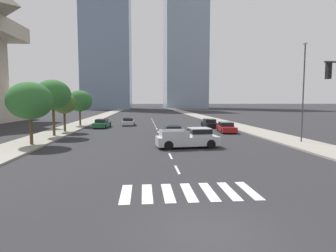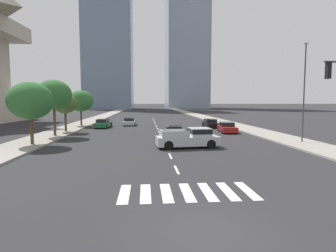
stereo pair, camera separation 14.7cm
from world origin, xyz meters
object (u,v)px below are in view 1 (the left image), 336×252
Objects in this scene: sedan_red_3 at (226,128)px; street_tree_nearest at (30,101)px; sedan_silver_0 at (128,122)px; sedan_green_4 at (102,124)px; sedan_black_1 at (173,132)px; street_lamp_east at (304,86)px; street_tree_third at (64,104)px; street_tree_second at (53,95)px; pickup_truck at (190,138)px; sedan_black_2 at (210,124)px; street_tree_fourth at (80,101)px.

street_tree_nearest is (-20.37, -9.14, 3.38)m from sedan_red_3.
sedan_green_4 reaches higher than sedan_silver_0.
sedan_black_1 is 0.97× the size of sedan_red_3.
street_tree_third is (-24.64, 11.19, -1.70)m from street_lamp_east.
street_lamp_east is 1.67× the size of street_tree_nearest.
sedan_green_4 is at bearing -108.81° from sedan_red_3.
street_lamp_east reaches higher than street_tree_second.
sedan_red_3 is at bearing 7.92° from street_tree_second.
street_tree_second is (-24.64, 6.91, -0.71)m from street_lamp_east.
street_tree_third is (-13.03, 6.23, 3.04)m from sedan_black_1.
street_tree_nearest is (-13.03, -4.36, 3.38)m from sedan_black_1.
street_tree_nearest is at bearing -90.00° from street_tree_second.
pickup_truck is at bearing -163.78° from sedan_silver_0.
street_tree_third reaches higher than sedan_red_3.
street_lamp_east reaches higher than pickup_truck.
street_tree_nearest is at bearing -71.69° from sedan_black_1.
sedan_black_1 is at bearing -31.01° from sedan_black_2.
pickup_truck is 0.99× the size of street_tree_fourth.
sedan_red_3 is 22.58m from street_tree_nearest.
street_lamp_east is at bearing -38.85° from street_tree_fourth.
sedan_black_2 reaches higher than sedan_silver_0.
street_lamp_east is (17.21, -21.15, 4.78)m from sedan_silver_0.
street_tree_fourth is (-19.84, 3.44, 3.40)m from sedan_black_2.
street_tree_fourth is at bearing -110.74° from sedan_red_3.
pickup_truck is at bearing -31.26° from street_tree_second.
sedan_red_3 is 0.88× the size of street_tree_nearest.
street_tree_fourth is (-3.75, 2.54, 3.38)m from sedan_green_4.
sedan_black_1 is at bearing 156.86° from street_lamp_east.
street_tree_third is 8.67m from street_tree_fourth.
sedan_black_2 is at bearing 14.75° from street_tree_third.
street_lamp_east reaches higher than sedan_red_3.
pickup_truck is 18.97m from street_tree_third.
sedan_red_3 reaches higher than sedan_silver_0.
sedan_black_2 is (12.41, -4.74, 0.02)m from sedan_silver_0.
sedan_silver_0 is 5.33m from sedan_green_4.
sedan_black_1 is 13.32m from sedan_black_2.
street_lamp_east reaches higher than sedan_silver_0.
street_tree_nearest is 19.25m from street_tree_fourth.
pickup_truck reaches higher than sedan_red_3.
sedan_silver_0 is 0.93× the size of street_tree_third.
sedan_red_3 is 0.53× the size of street_lamp_east.
street_lamp_east is at bearing -15.66° from street_tree_second.
street_tree_fourth reaches higher than sedan_green_4.
sedan_red_3 is 20.96m from street_tree_second.
street_tree_second is at bearing 164.34° from street_lamp_east.
street_lamp_east reaches higher than sedan_black_2.
sedan_red_3 is at bearing -4.07° from street_tree_third.
street_tree_second is 1.12× the size of street_tree_fourth.
street_tree_second reaches higher than sedan_black_2.
pickup_truck is 0.88× the size of street_tree_second.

